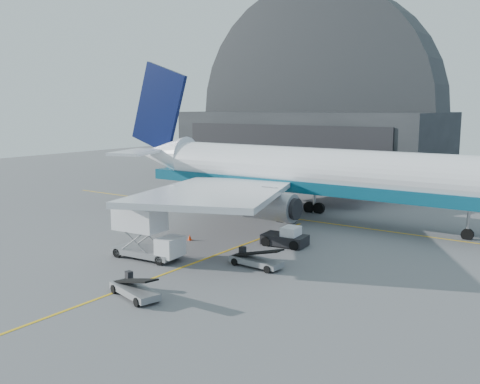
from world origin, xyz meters
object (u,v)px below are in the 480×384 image
Objects in this scene: pushback_tug at (286,238)px; belt_loader_b at (256,260)px; belt_loader_a at (134,289)px; catering_truck at (145,233)px; airliner at (301,172)px.

pushback_tug reaches higher than belt_loader_b.
belt_loader_a is (-1.64, -18.06, -0.15)m from pushback_tug.
catering_truck is 1.54× the size of pushback_tug.
pushback_tug is (5.21, -12.36, -4.70)m from airliner.
belt_loader_a is at bearing -54.10° from catering_truck.
pushback_tug is (7.91, 10.66, -1.55)m from catering_truck.
pushback_tug is at bearing 104.32° from belt_loader_b.
catering_truck is at bearing 145.96° from belt_loader_a.
airliner reaches higher than catering_truck.
pushback_tug reaches higher than belt_loader_a.
catering_truck is at bearing -131.70° from pushback_tug.
catering_truck is 10.01m from belt_loader_b.
airliner is 23.39m from catering_truck.
airliner is 14.21m from pushback_tug.
belt_loader_a is (3.57, -30.42, -4.85)m from airliner.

